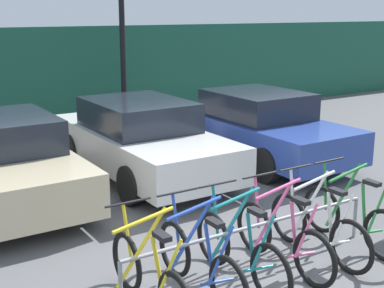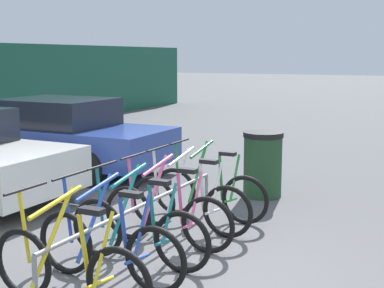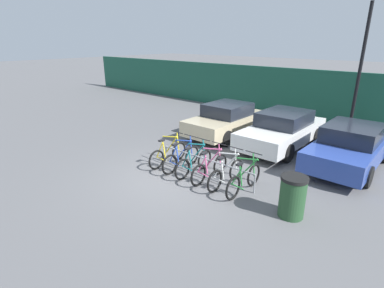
% 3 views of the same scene
% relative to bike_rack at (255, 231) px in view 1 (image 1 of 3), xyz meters
% --- Properties ---
extents(hoarding_wall, '(36.00, 0.16, 2.58)m').
position_rel_bike_rack_xyz_m(hoarding_wall, '(-0.61, 8.82, 0.81)').
color(hoarding_wall, '#19513D').
rests_on(hoarding_wall, ground).
extents(bike_rack, '(3.49, 0.04, 0.57)m').
position_rel_bike_rack_xyz_m(bike_rack, '(0.00, 0.00, 0.00)').
color(bike_rack, gray).
rests_on(bike_rack, ground).
extents(bicycle_yellow, '(0.68, 1.71, 1.05)m').
position_rel_bike_rack_xyz_m(bicycle_yellow, '(-1.47, -0.15, -0.11)').
color(bicycle_yellow, black).
rests_on(bicycle_yellow, ground).
extents(bicycle_blue, '(0.68, 1.71, 1.05)m').
position_rel_bike_rack_xyz_m(bicycle_blue, '(-0.87, -0.15, -0.11)').
color(bicycle_blue, black).
rests_on(bicycle_blue, ground).
extents(bicycle_teal, '(0.68, 1.71, 1.05)m').
position_rel_bike_rack_xyz_m(bicycle_teal, '(-0.33, -0.15, -0.11)').
color(bicycle_teal, black).
rests_on(bicycle_teal, ground).
extents(bicycle_pink, '(0.68, 1.71, 1.05)m').
position_rel_bike_rack_xyz_m(bicycle_pink, '(0.29, -0.15, -0.11)').
color(bicycle_pink, black).
rests_on(bicycle_pink, ground).
extents(bicycle_white, '(0.68, 1.71, 1.05)m').
position_rel_bike_rack_xyz_m(bicycle_white, '(0.87, -0.15, -0.11)').
color(bicycle_white, black).
rests_on(bicycle_white, ground).
extents(bicycle_green, '(0.68, 1.71, 1.05)m').
position_rel_bike_rack_xyz_m(bicycle_green, '(1.47, -0.15, -0.11)').
color(bicycle_green, black).
rests_on(bicycle_green, ground).
extents(car_beige, '(1.91, 4.01, 1.40)m').
position_rel_bike_rack_xyz_m(car_beige, '(-1.92, 3.84, 0.21)').
color(car_beige, '#C1B28E').
rests_on(car_beige, ground).
extents(car_white, '(1.91, 4.40, 1.40)m').
position_rel_bike_rack_xyz_m(car_white, '(0.59, 4.04, 0.21)').
color(car_white, silver).
rests_on(car_white, ground).
extents(car_blue, '(1.91, 4.20, 1.40)m').
position_rel_bike_rack_xyz_m(car_blue, '(3.09, 3.69, 0.21)').
color(car_blue, '#2D479E').
rests_on(car_blue, ground).
extents(lamp_post, '(0.24, 0.44, 5.69)m').
position_rel_bike_rack_xyz_m(lamp_post, '(2.06, 7.83, 2.71)').
color(lamp_post, black).
rests_on(lamp_post, ground).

